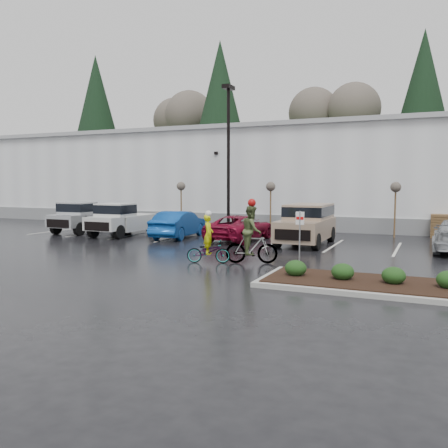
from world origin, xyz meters
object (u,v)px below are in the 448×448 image
at_px(car_red, 240,228).
at_px(cyclist_hivis, 209,246).
at_px(sapling_mid, 271,189).
at_px(sapling_east, 396,190).
at_px(fire_lane_sign, 300,234).
at_px(pickup_silver, 87,217).
at_px(pickup_white, 125,219).
at_px(pallet_stack_a, 442,226).
at_px(suv_tan, 306,224).
at_px(sapling_west, 181,189).
at_px(cyclist_olive, 252,240).
at_px(lamppost, 228,142).
at_px(car_blue, 179,224).

height_order(car_red, cyclist_hivis, cyclist_hivis).
height_order(sapling_mid, sapling_east, same).
relative_size(fire_lane_sign, pickup_silver, 0.42).
distance_m(sapling_east, pickup_white, 15.95).
xyz_separation_m(sapling_mid, pickup_white, (-7.44, -5.29, -1.75)).
xyz_separation_m(sapling_mid, pallet_stack_a, (10.00, 1.00, -2.05)).
distance_m(pickup_silver, car_red, 10.56).
bearing_deg(suv_tan, pickup_silver, 178.93).
distance_m(fire_lane_sign, suv_tan, 7.93).
relative_size(sapling_mid, cyclist_hivis, 1.54).
distance_m(sapling_west, fire_lane_sign, 17.46).
bearing_deg(suv_tan, sapling_mid, 125.25).
bearing_deg(cyclist_olive, sapling_mid, -4.74).
height_order(sapling_east, pallet_stack_a, sapling_east).
relative_size(lamppost, fire_lane_sign, 4.19).
relative_size(sapling_west, pickup_silver, 0.62).
xyz_separation_m(pallet_stack_a, car_red, (-10.13, -5.84, 0.02)).
xyz_separation_m(car_blue, car_red, (3.68, 0.27, -0.08)).
bearing_deg(sapling_east, lamppost, -174.29).
relative_size(sapling_mid, fire_lane_sign, 1.45).
relative_size(sapling_mid, cyclist_olive, 1.25).
bearing_deg(sapling_mid, pallet_stack_a, 5.71).
bearing_deg(cyclist_olive, pickup_white, 39.82).
height_order(lamppost, pickup_white, lamppost).
xyz_separation_m(pickup_silver, car_blue, (6.87, -0.30, -0.21)).
xyz_separation_m(lamppost, pickup_white, (-4.94, -4.29, -4.71)).
relative_size(lamppost, pickup_silver, 1.77).
height_order(sapling_west, car_blue, sapling_west).
bearing_deg(pickup_white, lamppost, 40.93).
height_order(lamppost, sapling_mid, lamppost).
distance_m(sapling_mid, fire_lane_sign, 13.92).
relative_size(pickup_white, suv_tan, 1.02).
distance_m(car_red, cyclist_hivis, 7.40).
relative_size(sapling_mid, car_blue, 0.68).
relative_size(sapling_east, pallet_stack_a, 2.37).
distance_m(pickup_white, car_blue, 3.64).
bearing_deg(suv_tan, pickup_white, -178.86).
height_order(sapling_east, pickup_silver, sapling_east).
bearing_deg(sapling_mid, sapling_east, 0.00).
relative_size(sapling_east, pickup_white, 0.62).
height_order(sapling_mid, pickup_silver, sapling_mid).
height_order(cyclist_hivis, cyclist_olive, cyclist_olive).
relative_size(sapling_west, car_blue, 0.68).
xyz_separation_m(pickup_white, car_red, (7.32, 0.45, -0.29)).
xyz_separation_m(pickup_white, car_blue, (3.63, 0.18, -0.21)).
height_order(pickup_silver, car_red, pickup_silver).
relative_size(lamppost, sapling_mid, 2.88).
relative_size(cyclist_hivis, cyclist_olive, 0.82).
height_order(pickup_white, cyclist_olive, cyclist_olive).
height_order(lamppost, sapling_west, lamppost).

